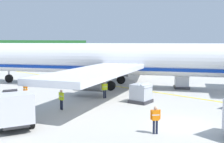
# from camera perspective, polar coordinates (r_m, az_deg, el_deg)

# --- Properties ---
(airliner_foreground) EXTENTS (32.17, 37.97, 11.90)m
(airliner_foreground) POSITION_cam_1_polar(r_m,az_deg,el_deg) (35.11, -0.62, 2.41)
(airliner_foreground) COLOR white
(airliner_foreground) RESTS_ON ground
(airliner_mid_apron) EXTENTS (36.89, 30.78, 10.69)m
(airliner_mid_apron) POSITION_cam_1_polar(r_m,az_deg,el_deg) (72.56, -17.83, 3.72)
(airliner_mid_apron) COLOR white
(airliner_mid_apron) RESTS_ON ground
(service_truck_catering) EXTENTS (3.77, 6.05, 2.50)m
(service_truck_catering) POSITION_cam_1_polar(r_m,az_deg,el_deg) (19.61, -19.39, -7.33)
(service_truck_catering) COLOR silver
(service_truck_catering) RESTS_ON ground
(cargo_container_near) EXTENTS (2.01, 2.01, 1.86)m
(cargo_container_near) POSITION_cam_1_polar(r_m,az_deg,el_deg) (26.28, 5.84, -4.39)
(cargo_container_near) COLOR #333338
(cargo_container_near) RESTS_ON ground
(cargo_container_mid) EXTENTS (2.43, 2.43, 1.87)m
(cargo_container_mid) POSITION_cam_1_polar(r_m,az_deg,el_deg) (34.95, 13.79, -1.92)
(cargo_container_mid) COLOR #333338
(cargo_container_mid) RESTS_ON ground
(crew_marshaller) EXTENTS (0.24, 0.63, 1.62)m
(crew_marshaller) POSITION_cam_1_polar(r_m,az_deg,el_deg) (28.59, -16.96, -3.61)
(crew_marshaller) COLOR #191E33
(crew_marshaller) RESTS_ON ground
(crew_loader_left) EXTENTS (0.50, 0.47, 1.72)m
(crew_loader_left) POSITION_cam_1_polar(r_m,az_deg,el_deg) (17.68, 8.69, -9.11)
(crew_loader_left) COLOR #191E33
(crew_loader_left) RESTS_ON ground
(crew_loader_right) EXTENTS (0.60, 0.36, 1.65)m
(crew_loader_right) POSITION_cam_1_polar(r_m,az_deg,el_deg) (28.25, -1.47, -3.42)
(crew_loader_right) COLOR #191E33
(crew_loader_right) RESTS_ON ground
(crew_supervisor) EXTENTS (0.24, 0.63, 1.66)m
(crew_supervisor) POSITION_cam_1_polar(r_m,az_deg,el_deg) (23.88, -10.11, -5.25)
(crew_supervisor) COLOR #191E33
(crew_supervisor) RESTS_ON ground
(apron_guide_line) EXTENTS (0.30, 60.00, 0.01)m
(apron_guide_line) POSITION_cam_1_polar(r_m,az_deg,el_deg) (33.17, 5.98, -3.73)
(apron_guide_line) COLOR yellow
(apron_guide_line) RESTS_ON ground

